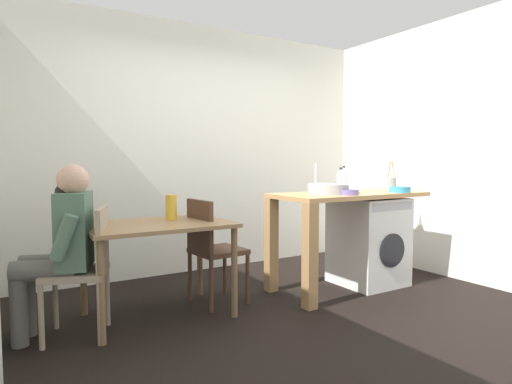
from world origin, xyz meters
TOP-DOWN VIEW (x-y plane):
  - ground_plane at (0.00, 0.00)m, footprint 5.46×5.46m
  - wall_back at (0.00, 1.75)m, footprint 4.60×0.10m
  - wall_counter_side at (2.15, 0.00)m, footprint 0.10×3.80m
  - dining_table at (-0.89, 0.53)m, footprint 1.10×0.76m
  - chair_person_seat at (-1.44, 0.40)m, footprint 0.51×0.51m
  - chair_opposite at (-0.42, 0.57)m, footprint 0.44×0.44m
  - seated_person at (-1.60, 0.46)m, footprint 0.57×0.54m
  - kitchen_counter at (0.72, 0.33)m, footprint 1.50×0.68m
  - washing_machine at (1.19, 0.33)m, footprint 0.60×0.61m
  - sink_basin at (0.66, 0.33)m, footprint 0.38×0.38m
  - tap at (0.66, 0.51)m, footprint 0.02×0.02m
  - bottle_tall_green at (0.92, 0.40)m, footprint 0.06×0.06m
  - bottle_squat_brown at (1.04, 0.57)m, footprint 0.08×0.08m
  - mixing_bowl at (0.73, 0.13)m, footprint 0.17×0.17m
  - utensil_crock at (1.56, 0.38)m, footprint 0.11×0.11m
  - colander at (1.38, 0.11)m, footprint 0.20×0.20m
  - vase at (-0.74, 0.63)m, footprint 0.09×0.09m
  - scissors at (0.88, 0.23)m, footprint 0.15×0.06m

SIDE VIEW (x-z plane):
  - ground_plane at x=0.00m, z-range 0.00..0.00m
  - washing_machine at x=1.19m, z-range 0.00..0.86m
  - chair_person_seat at x=-1.44m, z-range 0.06..0.96m
  - chair_opposite at x=-0.42m, z-range 0.06..0.96m
  - dining_table at x=-0.89m, z-range 0.27..1.01m
  - seated_person at x=-1.60m, z-range 0.07..1.27m
  - kitchen_counter at x=0.72m, z-range 0.30..1.22m
  - vase at x=-0.74m, z-range 0.74..0.95m
  - scissors at x=0.88m, z-range 0.92..0.93m
  - mixing_bowl at x=0.73m, z-range 0.92..0.97m
  - colander at x=1.38m, z-range 0.92..0.98m
  - sink_basin at x=0.66m, z-range 0.92..1.01m
  - utensil_crock at x=1.56m, z-range 0.84..1.14m
  - bottle_squat_brown at x=1.04m, z-range 0.91..1.15m
  - bottle_tall_green at x=0.92m, z-range 0.91..1.16m
  - tap at x=0.66m, z-range 0.92..1.20m
  - wall_back at x=0.00m, z-range 0.00..2.70m
  - wall_counter_side at x=2.15m, z-range 0.00..2.70m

